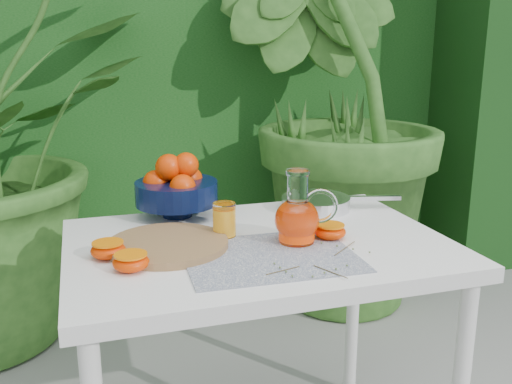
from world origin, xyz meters
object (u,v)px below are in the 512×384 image
object	(u,v)px
white_table	(258,269)
juice_pitcher	(298,217)
saute_pan	(317,202)
fruit_bowl	(176,187)
cutting_board	(168,245)

from	to	relation	value
white_table	juice_pitcher	world-z (taller)	juice_pitcher
saute_pan	fruit_bowl	bearing A→B (deg)	172.16
white_table	fruit_bowl	xyz separation A→B (m)	(-0.17, 0.29, 0.17)
fruit_bowl	juice_pitcher	world-z (taller)	juice_pitcher
white_table	fruit_bowl	distance (m)	0.38
juice_pitcher	saute_pan	size ratio (longest dim) A/B	0.49
saute_pan	cutting_board	bearing A→B (deg)	-156.91
white_table	fruit_bowl	size ratio (longest dim) A/B	3.55
white_table	saute_pan	size ratio (longest dim) A/B	2.52
juice_pitcher	saute_pan	world-z (taller)	juice_pitcher
white_table	saute_pan	world-z (taller)	saute_pan
cutting_board	saute_pan	size ratio (longest dim) A/B	0.78
cutting_board	saute_pan	world-z (taller)	saute_pan
white_table	cutting_board	distance (m)	0.26
white_table	saute_pan	xyz separation A→B (m)	(0.27, 0.23, 0.10)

